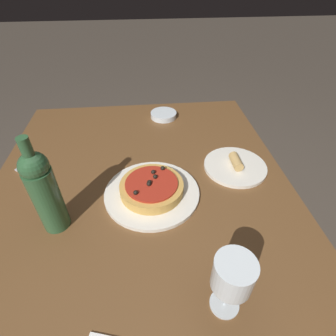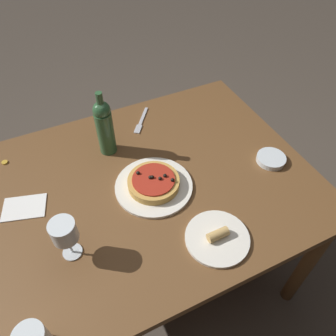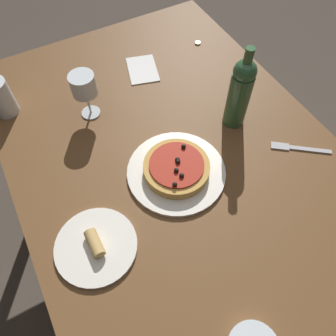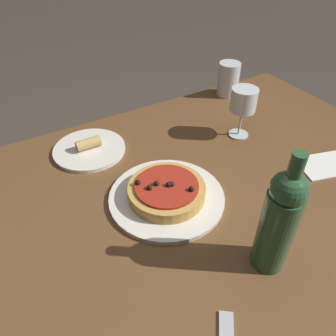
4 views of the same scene
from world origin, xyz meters
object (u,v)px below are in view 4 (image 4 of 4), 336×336
at_px(water_cup, 228,79).
at_px(dining_table, 197,218).
at_px(pizza, 167,190).
at_px(side_plate, 89,149).
at_px(dinner_plate, 167,197).
at_px(wine_bottle, 279,220).
at_px(wine_glass, 244,101).

bearing_deg(water_cup, dining_table, -134.96).
height_order(pizza, side_plate, pizza).
distance_m(dinner_plate, wine_bottle, 0.31).
relative_size(dining_table, wine_bottle, 4.89).
relative_size(dining_table, pizza, 7.15).
height_order(dining_table, water_cup, water_cup).
height_order(pizza, wine_bottle, wine_bottle).
bearing_deg(wine_bottle, pizza, 108.61).
xyz_separation_m(dining_table, dinner_plate, (-0.08, 0.03, 0.09)).
bearing_deg(dinner_plate, pizza, -179.21).
bearing_deg(dining_table, dinner_plate, 157.54).
distance_m(dinner_plate, water_cup, 0.63).
bearing_deg(water_cup, wine_glass, -120.55).
bearing_deg(wine_glass, wine_bottle, -122.55).
bearing_deg(wine_bottle, side_plate, 108.65).
bearing_deg(dinner_plate, wine_bottle, -71.42).
bearing_deg(dining_table, side_plate, 118.52).
relative_size(wine_bottle, water_cup, 2.27).
bearing_deg(side_plate, water_cup, 8.37).
bearing_deg(wine_bottle, dining_table, 92.84).
bearing_deg(side_plate, wine_bottle, -71.35).
distance_m(wine_glass, wine_bottle, 0.48).
bearing_deg(pizza, side_plate, 108.69).
distance_m(wine_bottle, water_cup, 0.77).
relative_size(dining_table, wine_glass, 8.60).
xyz_separation_m(wine_bottle, water_cup, (0.40, 0.65, -0.07)).
xyz_separation_m(dinner_plate, water_cup, (0.49, 0.38, 0.06)).
relative_size(pizza, water_cup, 1.55).
distance_m(dining_table, wine_glass, 0.38).
bearing_deg(water_cup, side_plate, -171.63).
xyz_separation_m(dinner_plate, wine_glass, (0.35, 0.14, 0.12)).
xyz_separation_m(dinner_plate, wine_bottle, (0.09, -0.27, 0.12)).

